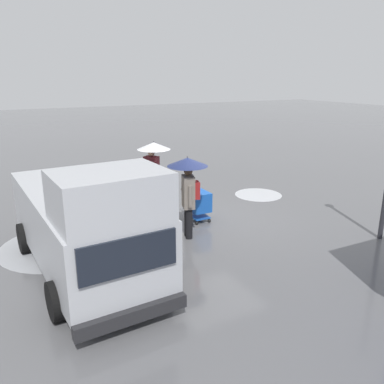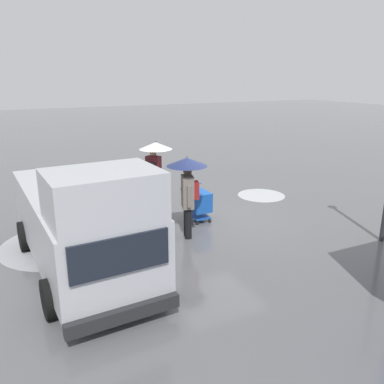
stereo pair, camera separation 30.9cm
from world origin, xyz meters
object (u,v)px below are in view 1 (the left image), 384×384
cargo_van_parked_right (85,222)px  shopping_cart_vendor (198,202)px  pedestrian_pink_side (153,159)px  pedestrian_black_side (188,179)px  hand_dolly_boxes (157,200)px

cargo_van_parked_right → shopping_cart_vendor: bearing=-154.3°
pedestrian_pink_side → pedestrian_black_side: same height
shopping_cart_vendor → pedestrian_black_side: (0.80, 0.93, 1.00)m
shopping_cart_vendor → pedestrian_black_side: pedestrian_black_side is taller
hand_dolly_boxes → pedestrian_black_side: pedestrian_black_side is taller
pedestrian_black_side → cargo_van_parked_right: bearing=16.2°
cargo_van_parked_right → hand_dolly_boxes: cargo_van_parked_right is taller
cargo_van_parked_right → pedestrian_pink_side: cargo_van_parked_right is taller
shopping_cart_vendor → hand_dolly_boxes: 1.24m
cargo_van_parked_right → hand_dolly_boxes: size_ratio=4.14×
pedestrian_pink_side → shopping_cart_vendor: bearing=110.9°
pedestrian_pink_side → pedestrian_black_side: (0.14, 2.66, 0.00)m
shopping_cart_vendor → pedestrian_pink_side: pedestrian_pink_side is taller
cargo_van_parked_right → shopping_cart_vendor: size_ratio=5.21×
hand_dolly_boxes → pedestrian_pink_side: pedestrian_pink_side is taller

